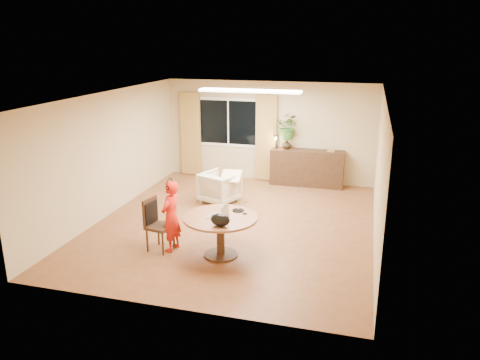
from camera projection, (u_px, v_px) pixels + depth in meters
The scene contains 24 objects.
floor at pixel (235, 223), 9.58m from camera, with size 6.50×6.50×0.00m, color brown.
ceiling at pixel (234, 96), 8.83m from camera, with size 6.50×6.50×0.00m, color white.
wall_back at pixel (269, 132), 12.20m from camera, with size 5.50×5.50×0.00m, color tan.
wall_left at pixel (110, 153), 9.90m from camera, with size 6.50×6.50×0.00m, color tan.
wall_right at pixel (380, 172), 8.51m from camera, with size 6.50×6.50×0.00m, color tan.
window at pixel (228, 122), 12.41m from camera, with size 1.70×0.03×1.30m.
curtain_left at pixel (191, 134), 12.71m from camera, with size 0.55×0.08×2.25m, color olive.
curtain_right at pixel (266, 138), 12.17m from camera, with size 0.55×0.08×2.25m, color olive.
ceiling_panel at pixel (250, 91), 9.94m from camera, with size 2.20×0.35×0.05m, color white.
dining_table at pixel (221, 225), 8.01m from camera, with size 1.28×1.28×0.73m.
dining_chair at pixel (160, 225), 8.26m from camera, with size 0.45×0.41×0.95m, color black, non-canonical shape.
child at pixel (171, 216), 8.21m from camera, with size 0.31×0.47×1.28m, color red.
laptop at pixel (217, 211), 7.91m from camera, with size 0.33×0.22×0.22m, color #B7B7BC, non-canonical shape.
tumbler at pixel (226, 208), 8.20m from camera, with size 0.08×0.08×0.11m, color white, non-canonical shape.
wine_glass at pixel (245, 208), 8.06m from camera, with size 0.08×0.08×0.22m, color white, non-canonical shape.
pot_lid at pixel (238, 210), 8.22m from camera, with size 0.21×0.21×0.03m, color white, non-canonical shape.
handbag at pixel (220, 220), 7.53m from camera, with size 0.33×0.19×0.22m, color black, non-canonical shape.
armchair at pixel (220, 187), 10.74m from camera, with size 0.76×0.78×0.71m, color beige.
throw at pixel (231, 173), 10.57m from camera, with size 0.45×0.55×0.03m, color beige, non-canonical shape.
sideboard at pixel (307, 168), 11.96m from camera, with size 1.85×0.45×0.93m, color black.
vase at pixel (287, 144), 11.92m from camera, with size 0.24×0.24×0.25m, color black.
bouquet at pixel (289, 127), 11.78m from camera, with size 0.59×0.51×0.66m, color #235E25.
book_stack at pixel (331, 150), 11.66m from camera, with size 0.18×0.14×0.08m, color #97744D, non-canonical shape.
desk_lamp at pixel (276, 142), 11.93m from camera, with size 0.15×0.15×0.37m, color black, non-canonical shape.
Camera 1 is at (2.46, -8.56, 3.64)m, focal length 35.00 mm.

